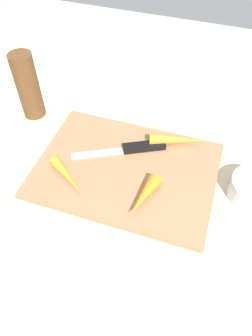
# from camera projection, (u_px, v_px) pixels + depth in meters

# --- Properties ---
(ground_plane) EXTENTS (1.40, 1.40, 0.00)m
(ground_plane) POSITION_uv_depth(u_px,v_px,m) (126.00, 172.00, 0.66)
(ground_plane) COLOR #C6B793
(cutting_board) EXTENTS (0.36, 0.26, 0.01)m
(cutting_board) POSITION_uv_depth(u_px,v_px,m) (126.00, 170.00, 0.65)
(cutting_board) COLOR #99704C
(cutting_board) RESTS_ON ground_plane
(knife) EXTENTS (0.19, 0.11, 0.01)m
(knife) POSITION_uv_depth(u_px,v_px,m) (138.00, 147.00, 0.68)
(knife) COLOR #B7B7BC
(knife) RESTS_ON cutting_board
(carrot_medium) EXTENTS (0.10, 0.08, 0.02)m
(carrot_medium) POSITION_uv_depth(u_px,v_px,m) (68.00, 177.00, 0.62)
(carrot_medium) COLOR orange
(carrot_medium) RESTS_ON cutting_board
(carrot_shortest) EXTENTS (0.05, 0.10, 0.03)m
(carrot_shortest) POSITION_uv_depth(u_px,v_px,m) (143.00, 196.00, 0.59)
(carrot_shortest) COLOR orange
(carrot_shortest) RESTS_ON cutting_board
(carrot_longest) EXTENTS (0.12, 0.06, 0.03)m
(carrot_longest) POSITION_uv_depth(u_px,v_px,m) (178.00, 140.00, 0.68)
(carrot_longest) COLOR orange
(carrot_longest) RESTS_ON cutting_board
(pepper_grinder) EXTENTS (0.05, 0.05, 0.16)m
(pepper_grinder) POSITION_uv_depth(u_px,v_px,m) (28.00, 86.00, 0.72)
(pepper_grinder) COLOR brown
(pepper_grinder) RESTS_ON ground_plane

